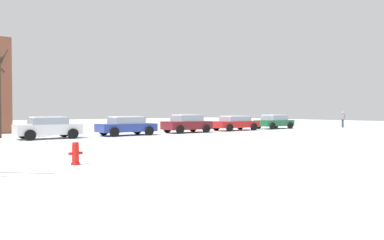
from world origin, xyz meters
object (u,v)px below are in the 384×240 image
object	(u,v)px
parked_car_red	(235,123)
pedestrian_crossing	(343,118)
parked_car_blue	(126,126)
parked_car_maroon	(187,123)
parked_car_green	(274,122)
parked_car_white	(48,127)
fire_hydrant	(75,152)

from	to	relation	value
parked_car_red	pedestrian_crossing	size ratio (longest dim) A/B	2.69
parked_car_blue	parked_car_maroon	bearing A→B (deg)	-0.16
parked_car_green	pedestrian_crossing	xyz separation A→B (m)	(7.75, -2.66, 0.26)
parked_car_green	parked_car_maroon	bearing A→B (deg)	179.99
parked_car_maroon	parked_car_green	distance (m)	10.66
parked_car_maroon	parked_car_green	world-z (taller)	parked_car_maroon
parked_car_white	pedestrian_crossing	distance (m)	29.20
parked_car_green	pedestrian_crossing	distance (m)	8.19
fire_hydrant	pedestrian_crossing	xyz separation A→B (m)	(31.79, 9.04, 0.56)
fire_hydrant	parked_car_green	bearing A→B (deg)	25.95
fire_hydrant	parked_car_white	bearing A→B (deg)	77.03
fire_hydrant	parked_car_green	distance (m)	26.74
parked_car_red	pedestrian_crossing	distance (m)	13.34
fire_hydrant	parked_car_blue	xyz separation A→B (m)	(8.06, 11.72, 0.30)
parked_car_red	fire_hydrant	bearing A→B (deg)	-148.04
fire_hydrant	parked_car_red	distance (m)	22.06
parked_car_blue	parked_car_green	bearing A→B (deg)	-0.06
parked_car_red	parked_car_green	world-z (taller)	parked_car_green
parked_car_blue	parked_car_white	bearing A→B (deg)	178.60
pedestrian_crossing	parked_car_white	bearing A→B (deg)	174.49
parked_car_white	parked_car_red	world-z (taller)	parked_car_white
parked_car_green	parked_car_white	bearing A→B (deg)	179.61
fire_hydrant	pedestrian_crossing	bearing A→B (deg)	15.88
parked_car_white	parked_car_green	bearing A→B (deg)	-0.39
parked_car_green	pedestrian_crossing	bearing A→B (deg)	-18.94
parked_car_blue	parked_car_red	size ratio (longest dim) A/B	0.92
parked_car_white	parked_car_blue	bearing A→B (deg)	-1.40
parked_car_white	parked_car_maroon	bearing A→B (deg)	-0.78
parked_car_maroon	parked_car_green	xyz separation A→B (m)	(10.66, -0.00, -0.03)
fire_hydrant	parked_car_white	xyz separation A→B (m)	(2.73, 11.85, 0.31)
parked_car_maroon	parked_car_red	distance (m)	5.33
parked_car_white	parked_car_red	bearing A→B (deg)	-0.61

